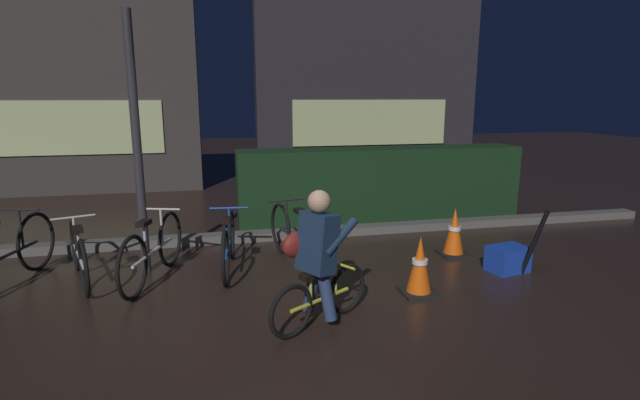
% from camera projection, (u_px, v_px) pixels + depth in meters
% --- Properties ---
extents(ground_plane, '(40.00, 40.00, 0.00)m').
position_uv_depth(ground_plane, '(313.00, 299.00, 4.91)').
color(ground_plane, black).
extents(sidewalk_curb, '(12.00, 0.24, 0.12)m').
position_uv_depth(sidewalk_curb, '(283.00, 234.00, 7.00)').
color(sidewalk_curb, '#56544F').
rests_on(sidewalk_curb, ground).
extents(hedge_row, '(4.80, 0.70, 1.19)m').
position_uv_depth(hedge_row, '(381.00, 183.00, 8.13)').
color(hedge_row, black).
rests_on(hedge_row, ground).
extents(storefront_left, '(5.01, 0.54, 4.98)m').
position_uv_depth(storefront_left, '(71.00, 74.00, 9.82)').
color(storefront_left, '#383330').
rests_on(storefront_left, ground).
extents(storefront_right, '(5.59, 0.54, 5.17)m').
position_uv_depth(storefront_right, '(369.00, 74.00, 11.84)').
color(storefront_right, '#262328').
rests_on(storefront_right, ground).
extents(street_post, '(0.10, 0.10, 2.94)m').
position_uv_depth(street_post, '(137.00, 147.00, 5.38)').
color(street_post, '#2D2D33').
rests_on(street_post, ground).
extents(parked_bike_leftmost, '(0.54, 1.70, 0.80)m').
position_uv_depth(parked_bike_leftmost, '(6.00, 255.00, 5.16)').
color(parked_bike_leftmost, black).
rests_on(parked_bike_leftmost, ground).
extents(parked_bike_left_mid, '(0.58, 1.45, 0.70)m').
position_uv_depth(parked_bike_left_mid, '(79.00, 255.00, 5.29)').
color(parked_bike_left_mid, black).
rests_on(parked_bike_left_mid, ground).
extents(parked_bike_center_left, '(0.56, 1.62, 0.77)m').
position_uv_depth(parked_bike_center_left, '(153.00, 251.00, 5.34)').
color(parked_bike_center_left, black).
rests_on(parked_bike_center_left, ground).
extents(parked_bike_center_right, '(0.46, 1.55, 0.72)m').
position_uv_depth(parked_bike_center_right, '(228.00, 244.00, 5.65)').
color(parked_bike_center_right, black).
rests_on(parked_bike_center_right, ground).
extents(parked_bike_right_mid, '(0.49, 1.63, 0.76)m').
position_uv_depth(parked_bike_right_mid, '(295.00, 237.00, 5.87)').
color(parked_bike_right_mid, black).
rests_on(parked_bike_right_mid, ground).
extents(traffic_cone_near, '(0.36, 0.36, 0.62)m').
position_uv_depth(traffic_cone_near, '(420.00, 266.00, 4.99)').
color(traffic_cone_near, black).
rests_on(traffic_cone_near, ground).
extents(traffic_cone_far, '(0.36, 0.36, 0.63)m').
position_uv_depth(traffic_cone_far, '(454.00, 232.00, 6.23)').
color(traffic_cone_far, black).
rests_on(traffic_cone_far, ground).
extents(blue_crate, '(0.50, 0.41, 0.30)m').
position_uv_depth(blue_crate, '(508.00, 259.00, 5.67)').
color(blue_crate, '#193DB7').
rests_on(blue_crate, ground).
extents(cyclist, '(1.03, 0.67, 1.25)m').
position_uv_depth(cyclist, '(316.00, 259.00, 4.23)').
color(cyclist, black).
rests_on(cyclist, ground).
extents(closed_umbrella, '(0.12, 0.32, 0.82)m').
position_uv_depth(closed_umbrella, '(534.00, 243.00, 5.41)').
color(closed_umbrella, black).
rests_on(closed_umbrella, ground).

